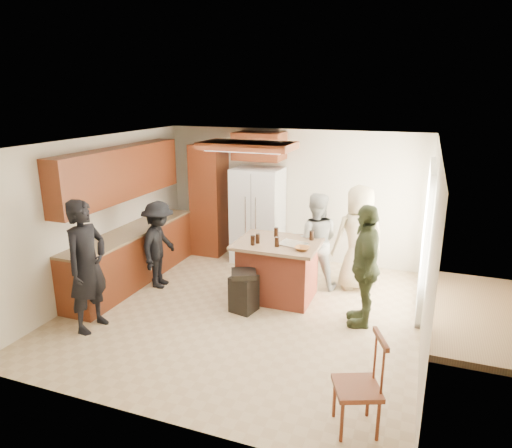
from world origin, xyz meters
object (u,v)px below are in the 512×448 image
(person_behind_right, at_px, (359,238))
(kitchen_island, at_px, (278,269))
(person_front_left, at_px, (87,266))
(person_counter, at_px, (159,245))
(trash_bin, at_px, (244,291))
(spindle_chair, at_px, (359,388))
(refrigerator, at_px, (258,215))
(person_side_right, at_px, (365,266))
(person_behind_left, at_px, (315,241))

(person_behind_right, bearing_deg, kitchen_island, 7.85)
(person_front_left, bearing_deg, person_counter, -1.41)
(person_behind_right, distance_m, trash_bin, 2.12)
(person_behind_right, distance_m, spindle_chair, 3.44)
(person_front_left, distance_m, refrigerator, 3.53)
(trash_bin, height_order, spindle_chair, spindle_chair)
(trash_bin, bearing_deg, person_counter, 167.46)
(refrigerator, xyz_separation_m, kitchen_island, (0.88, -1.49, -0.43))
(person_side_right, height_order, trash_bin, person_side_right)
(kitchen_island, bearing_deg, refrigerator, 120.55)
(person_behind_left, bearing_deg, person_side_right, 121.12)
(person_front_left, xyz_separation_m, spindle_chair, (3.73, -0.73, -0.46))
(refrigerator, xyz_separation_m, spindle_chair, (2.50, -4.04, -0.45))
(trash_bin, bearing_deg, person_side_right, 7.77)
(person_front_left, bearing_deg, refrigerator, -17.12)
(refrigerator, height_order, kitchen_island, refrigerator)
(person_counter, relative_size, trash_bin, 2.32)
(kitchen_island, relative_size, spindle_chair, 1.29)
(person_behind_right, relative_size, refrigerator, 0.97)
(person_side_right, xyz_separation_m, spindle_chair, (0.25, -2.16, -0.41))
(person_side_right, bearing_deg, person_behind_left, -147.52)
(person_behind_left, bearing_deg, person_behind_right, -173.63)
(person_side_right, bearing_deg, person_front_left, -78.20)
(spindle_chair, bearing_deg, trash_bin, 135.34)
(person_side_right, bearing_deg, trash_bin, -92.81)
(person_behind_left, bearing_deg, person_counter, 7.58)
(person_behind_left, bearing_deg, kitchen_island, 41.69)
(person_front_left, height_order, person_behind_right, person_front_left)
(kitchen_island, bearing_deg, spindle_chair, -57.46)
(kitchen_island, height_order, trash_bin, kitchen_island)
(kitchen_island, bearing_deg, person_counter, -172.69)
(person_behind_left, height_order, person_counter, person_behind_left)
(person_counter, xyz_separation_m, kitchen_island, (1.98, 0.25, -0.26))
(person_side_right, height_order, spindle_chair, person_side_right)
(person_behind_left, xyz_separation_m, person_behind_right, (0.67, 0.22, 0.07))
(person_front_left, height_order, person_counter, person_front_left)
(person_side_right, height_order, person_counter, person_side_right)
(person_front_left, xyz_separation_m, person_side_right, (3.48, 1.43, -0.05))
(person_front_left, xyz_separation_m, person_counter, (0.13, 1.57, -0.18))
(trash_bin, bearing_deg, person_behind_left, 57.80)
(person_behind_right, bearing_deg, spindle_chair, 69.92)
(person_front_left, distance_m, person_counter, 1.58)
(person_counter, height_order, kitchen_island, person_counter)
(refrigerator, distance_m, trash_bin, 2.25)
(person_side_right, bearing_deg, person_behind_right, -178.63)
(person_behind_right, bearing_deg, trash_bin, 16.41)
(person_front_left, distance_m, person_behind_left, 3.52)
(person_front_left, bearing_deg, person_behind_right, -47.33)
(person_behind_left, height_order, spindle_chair, person_behind_left)
(person_side_right, xyz_separation_m, kitchen_island, (-1.37, 0.39, -0.39))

